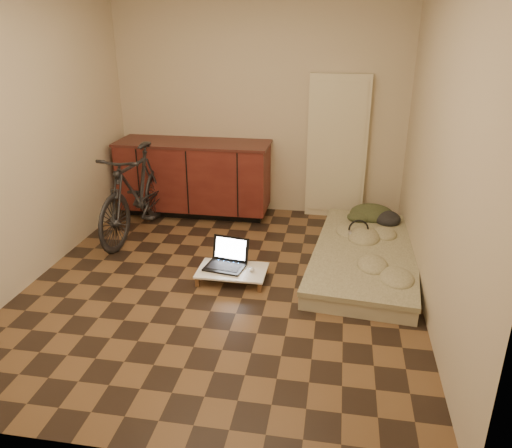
% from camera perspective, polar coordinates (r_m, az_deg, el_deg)
% --- Properties ---
extents(room_shell, '(3.50, 4.00, 2.60)m').
position_cam_1_polar(room_shell, '(4.19, -4.14, 9.08)').
color(room_shell, brown).
rests_on(room_shell, ground).
extents(cabinets, '(1.84, 0.62, 0.91)m').
position_cam_1_polar(cabinets, '(6.18, -7.03, 5.30)').
color(cabinets, black).
rests_on(cabinets, ground).
extents(appliance_panel, '(0.70, 0.10, 1.70)m').
position_cam_1_polar(appliance_panel, '(6.07, 9.23, 8.60)').
color(appliance_panel, beige).
rests_on(appliance_panel, ground).
extents(bicycle, '(0.64, 1.73, 1.09)m').
position_cam_1_polar(bicycle, '(5.65, -13.54, 4.06)').
color(bicycle, black).
rests_on(bicycle, ground).
extents(futon, '(1.18, 2.13, 0.18)m').
position_cam_1_polar(futon, '(5.06, 12.40, -3.62)').
color(futon, '#B2AA8E').
rests_on(futon, ground).
extents(clothing_pile, '(0.56, 0.48, 0.21)m').
position_cam_1_polar(clothing_pile, '(5.77, 13.53, 1.61)').
color(clothing_pile, '#363D24').
rests_on(clothing_pile, futon).
extents(headphones, '(0.27, 0.25, 0.16)m').
position_cam_1_polar(headphones, '(5.26, 11.65, -0.56)').
color(headphones, black).
rests_on(headphones, futon).
extents(lap_desk, '(0.64, 0.41, 0.11)m').
position_cam_1_polar(lap_desk, '(4.66, -2.73, -5.37)').
color(lap_desk, brown).
rests_on(lap_desk, ground).
extents(laptop, '(0.40, 0.37, 0.25)m').
position_cam_1_polar(laptop, '(4.71, -3.36, -4.20)').
color(laptop, black).
rests_on(laptop, lap_desk).
extents(mouse, '(0.07, 0.10, 0.03)m').
position_cam_1_polar(mouse, '(4.62, -0.53, -5.20)').
color(mouse, silver).
rests_on(mouse, lap_desk).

